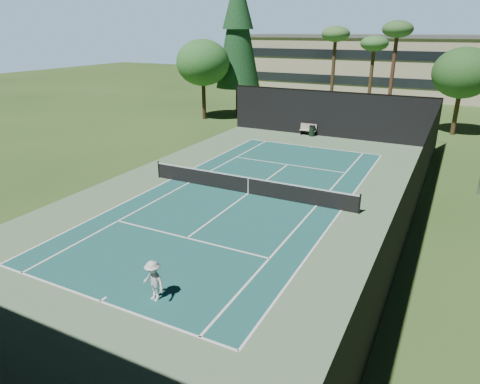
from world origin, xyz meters
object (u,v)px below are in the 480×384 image
(player, at_px, (153,281))
(tennis_ball_a, at_px, (40,246))
(tennis_ball_c, at_px, (304,194))
(tennis_ball_b, at_px, (201,176))
(tennis_net, at_px, (248,185))
(trash_bin, at_px, (312,131))
(park_bench, at_px, (308,129))
(tennis_ball_d, at_px, (236,162))

(player, xyz_separation_m, tennis_ball_a, (-7.01, 0.91, -0.73))
(player, distance_m, tennis_ball_c, 12.42)
(player, bearing_deg, tennis_ball_c, 96.73)
(player, height_order, tennis_ball_b, player)
(player, distance_m, tennis_ball_a, 7.10)
(tennis_net, relative_size, trash_bin, 13.65)
(tennis_ball_a, height_order, tennis_ball_b, tennis_ball_b)
(tennis_ball_a, xyz_separation_m, tennis_ball_b, (1.26, 11.38, 0.00))
(tennis_net, xyz_separation_m, park_bench, (-1.66, 15.79, -0.01))
(tennis_net, relative_size, tennis_ball_d, 190.51)
(tennis_ball_c, relative_size, trash_bin, 0.08)
(tennis_ball_c, bearing_deg, tennis_ball_b, -179.70)
(player, distance_m, park_bench, 26.89)
(player, height_order, park_bench, player)
(tennis_ball_d, bearing_deg, tennis_ball_b, -98.93)
(tennis_net, relative_size, park_bench, 8.60)
(tennis_ball_a, xyz_separation_m, tennis_ball_d, (1.86, 15.17, -0.00))
(tennis_net, relative_size, tennis_ball_a, 183.63)
(tennis_net, bearing_deg, tennis_ball_c, 26.03)
(tennis_net, bearing_deg, trash_bin, 94.48)
(tennis_ball_b, bearing_deg, tennis_ball_d, 81.07)
(tennis_net, xyz_separation_m, trash_bin, (-1.22, 15.54, -0.08))
(tennis_net, height_order, tennis_ball_c, tennis_net)
(tennis_ball_c, distance_m, tennis_ball_d, 7.45)
(tennis_ball_c, bearing_deg, tennis_ball_a, -126.01)
(tennis_ball_c, xyz_separation_m, park_bench, (-4.58, 14.36, 0.51))
(tennis_ball_a, bearing_deg, tennis_ball_b, 83.66)
(tennis_ball_b, distance_m, trash_bin, 14.45)
(tennis_net, height_order, tennis_ball_b, tennis_net)
(tennis_ball_b, relative_size, park_bench, 0.05)
(player, height_order, tennis_ball_c, player)
(tennis_ball_d, bearing_deg, tennis_net, -55.78)
(tennis_ball_d, distance_m, park_bench, 10.79)
(tennis_net, xyz_separation_m, tennis_ball_c, (2.92, 1.43, -0.52))
(tennis_ball_c, bearing_deg, trash_bin, 106.36)
(tennis_net, relative_size, tennis_ball_b, 172.77)
(tennis_ball_c, height_order, tennis_ball_d, tennis_ball_c)
(tennis_ball_d, bearing_deg, player, -72.24)
(tennis_ball_a, distance_m, tennis_ball_d, 15.28)
(tennis_ball_a, xyz_separation_m, trash_bin, (4.16, 25.53, 0.44))
(player, xyz_separation_m, trash_bin, (-2.85, 26.44, -0.29))
(tennis_net, xyz_separation_m, tennis_ball_a, (-5.38, -9.99, -0.52))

